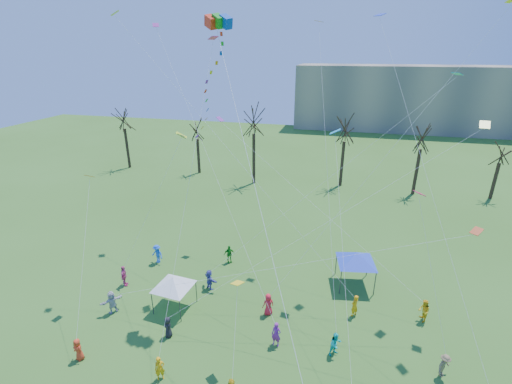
% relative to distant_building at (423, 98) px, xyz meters
% --- Properties ---
extents(distant_building, '(60.00, 14.00, 15.00)m').
position_rel_distant_building_xyz_m(distant_building, '(0.00, 0.00, 0.00)').
color(distant_building, gray).
rests_on(distant_building, ground).
extents(bare_tree_row, '(70.97, 8.34, 11.52)m').
position_rel_distant_building_xyz_m(bare_tree_row, '(-21.05, -45.54, -0.28)').
color(bare_tree_row, black).
rests_on(bare_tree_row, ground).
extents(big_box_kite, '(5.62, 8.11, 24.51)m').
position_rel_distant_building_xyz_m(big_box_kite, '(-26.24, -72.64, 8.54)').
color(big_box_kite, red).
rests_on(big_box_kite, ground).
extents(canopy_tent_white, '(3.63, 3.63, 2.73)m').
position_rel_distant_building_xyz_m(canopy_tent_white, '(-29.19, -74.99, -5.18)').
color(canopy_tent_white, '#3F3F44').
rests_on(canopy_tent_white, ground).
extents(canopy_tent_blue, '(4.10, 4.10, 3.12)m').
position_rel_distant_building_xyz_m(canopy_tent_blue, '(-15.92, -68.70, -4.86)').
color(canopy_tent_blue, '#3F3F44').
rests_on(canopy_tent_blue, ground).
extents(festival_crowd, '(26.27, 14.49, 1.86)m').
position_rel_distant_building_xyz_m(festival_crowd, '(-23.53, -75.61, -6.63)').
color(festival_crowd, red).
rests_on(festival_crowd, ground).
extents(small_kites_aloft, '(27.31, 18.16, 31.79)m').
position_rel_distant_building_xyz_m(small_kites_aloft, '(-21.22, -70.15, 6.32)').
color(small_kites_aloft, orange).
rests_on(small_kites_aloft, ground).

